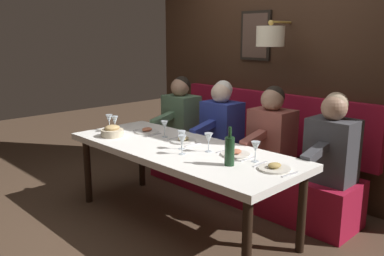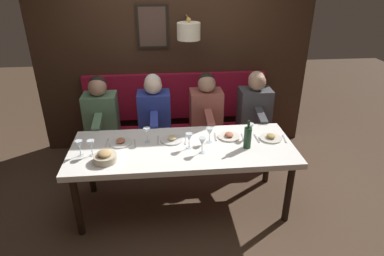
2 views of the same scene
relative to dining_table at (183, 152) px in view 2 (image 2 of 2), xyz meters
name	(u,v)px [view 2 (image 2 of 2)]	position (x,y,z in m)	size (l,w,h in m)	color
ground_plane	(184,204)	(0.00, 0.00, -0.67)	(12.00, 12.00, 0.00)	#4C3828
dining_table	(183,152)	(0.00, 0.00, 0.00)	(0.90, 2.28, 0.74)	white
banquette_bench	(178,148)	(0.89, 0.00, -0.45)	(0.52, 2.48, 0.45)	maroon
back_wall_panel	(174,52)	(1.46, 0.00, 0.69)	(0.59, 3.68, 2.90)	#382316
diner_nearest	(255,104)	(0.88, -0.99, 0.14)	(0.60, 0.40, 0.79)	#3D3D42
diner_near	(206,106)	(0.88, -0.36, 0.14)	(0.60, 0.40, 0.79)	#934C42
diner_middle	(154,108)	(0.88, 0.29, 0.14)	(0.60, 0.40, 0.79)	#283893
diner_far	(101,110)	(0.88, 0.95, 0.14)	(0.60, 0.40, 0.79)	#567A5B
place_setting_0	(229,136)	(0.15, -0.51, 0.08)	(0.24, 0.32, 0.05)	silver
place_setting_1	(121,142)	(0.13, 0.63, 0.08)	(0.24, 0.31, 0.05)	silver
place_setting_2	(172,139)	(0.14, 0.10, 0.08)	(0.24, 0.32, 0.05)	silver
place_setting_3	(271,138)	(0.08, -0.95, 0.08)	(0.24, 0.32, 0.05)	silver
wine_glass_0	(147,132)	(0.13, 0.36, 0.18)	(0.07, 0.07, 0.16)	silver
wine_glass_1	(202,142)	(-0.14, -0.18, 0.18)	(0.07, 0.07, 0.16)	silver
wine_glass_2	(210,132)	(0.07, -0.28, 0.18)	(0.07, 0.07, 0.16)	silver
wine_glass_3	(91,145)	(-0.09, 0.89, 0.18)	(0.07, 0.07, 0.16)	silver
wine_glass_4	(79,145)	(-0.09, 1.00, 0.18)	(0.07, 0.07, 0.16)	silver
wine_glass_5	(250,128)	(0.13, -0.73, 0.18)	(0.07, 0.07, 0.16)	silver
wine_glass_6	(189,138)	(-0.04, -0.06, 0.18)	(0.07, 0.07, 0.16)	silver
wine_bottle	(248,137)	(-0.08, -0.65, 0.18)	(0.08, 0.08, 0.30)	#19381E
bread_bowl	(105,157)	(-0.22, 0.75, 0.11)	(0.22, 0.22, 0.12)	beige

